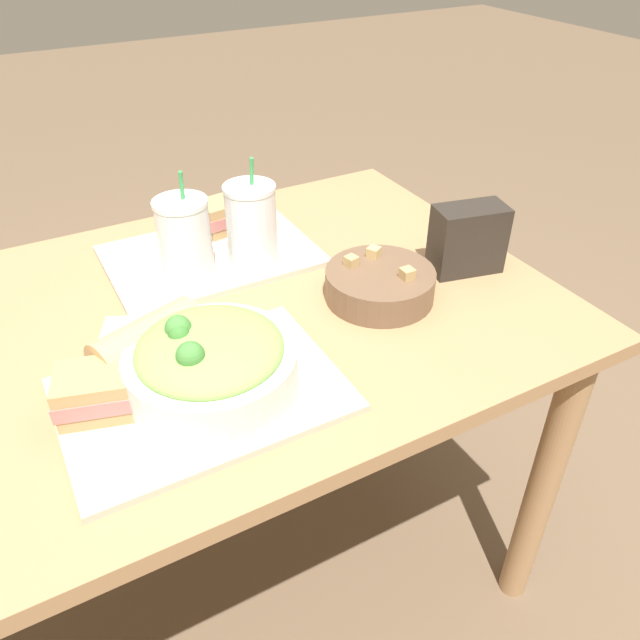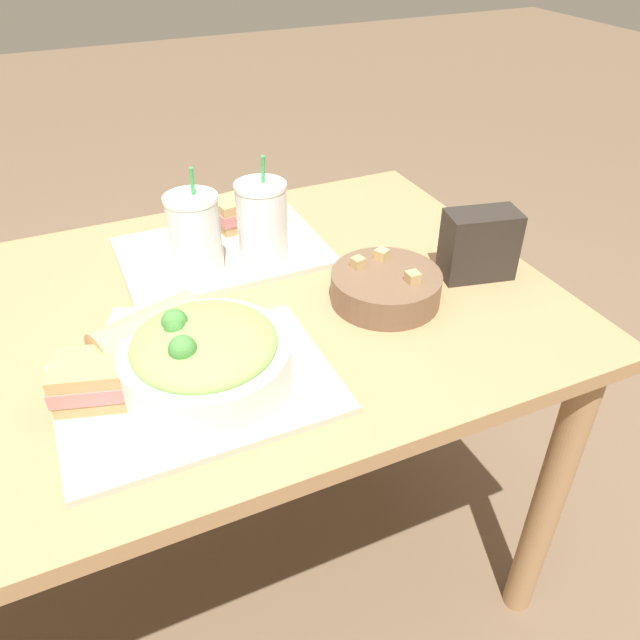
# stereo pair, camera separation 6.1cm
# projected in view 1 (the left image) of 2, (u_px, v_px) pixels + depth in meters

# --- Properties ---
(ground_plane) EXTENTS (12.00, 12.00, 0.00)m
(ground_plane) POSITION_uv_depth(u_px,v_px,m) (210.00, 581.00, 1.48)
(ground_plane) COLOR brown
(dining_table) EXTENTS (1.36, 0.83, 0.75)m
(dining_table) POSITION_uv_depth(u_px,v_px,m) (173.00, 373.00, 1.11)
(dining_table) COLOR #A37A51
(dining_table) RESTS_ON ground_plane
(tray_near) EXTENTS (0.39, 0.28, 0.01)m
(tray_near) POSITION_uv_depth(u_px,v_px,m) (202.00, 395.00, 0.90)
(tray_near) COLOR #BCB29E
(tray_near) RESTS_ON dining_table
(tray_far) EXTENTS (0.39, 0.28, 0.01)m
(tray_far) POSITION_uv_depth(u_px,v_px,m) (211.00, 256.00, 1.23)
(tray_far) COLOR #BCB29E
(tray_far) RESTS_ON dining_table
(salad_bowl) EXTENTS (0.24, 0.24, 0.12)m
(salad_bowl) POSITION_uv_depth(u_px,v_px,m) (211.00, 363.00, 0.87)
(salad_bowl) COLOR white
(salad_bowl) RESTS_ON tray_near
(soup_bowl) EXTENTS (0.19, 0.19, 0.07)m
(soup_bowl) POSITION_uv_depth(u_px,v_px,m) (380.00, 283.00, 1.10)
(soup_bowl) COLOR brown
(soup_bowl) RESTS_ON dining_table
(sandwich_near) EXTENTS (0.14, 0.11, 0.06)m
(sandwich_near) POSITION_uv_depth(u_px,v_px,m) (102.00, 391.00, 0.85)
(sandwich_near) COLOR tan
(sandwich_near) RESTS_ON tray_near
(baguette_near) EXTENTS (0.18, 0.13, 0.08)m
(baguette_near) POSITION_uv_depth(u_px,v_px,m) (150.00, 342.00, 0.93)
(baguette_near) COLOR tan
(baguette_near) RESTS_ON tray_near
(sandwich_far) EXTENTS (0.13, 0.09, 0.06)m
(sandwich_far) POSITION_uv_depth(u_px,v_px,m) (229.00, 214.00, 1.29)
(sandwich_far) COLOR tan
(sandwich_far) RESTS_ON tray_far
(drink_cup_dark) EXTENTS (0.10, 0.10, 0.20)m
(drink_cup_dark) POSITION_uv_depth(u_px,v_px,m) (185.00, 242.00, 1.11)
(drink_cup_dark) COLOR silver
(drink_cup_dark) RESTS_ON tray_far
(drink_cup_red) EXTENTS (0.10, 0.10, 0.20)m
(drink_cup_red) POSITION_uv_depth(u_px,v_px,m) (252.00, 226.00, 1.16)
(drink_cup_red) COLOR silver
(drink_cup_red) RESTS_ON tray_far
(chip_bag) EXTENTS (0.14, 0.10, 0.13)m
(chip_bag) POSITION_uv_depth(u_px,v_px,m) (468.00, 239.00, 1.16)
(chip_bag) COLOR #28231E
(chip_bag) RESTS_ON dining_table
(napkin_folded) EXTENTS (0.18, 0.16, 0.00)m
(napkin_folded) POSITION_uv_depth(u_px,v_px,m) (147.00, 334.00, 1.02)
(napkin_folded) COLOR white
(napkin_folded) RESTS_ON dining_table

